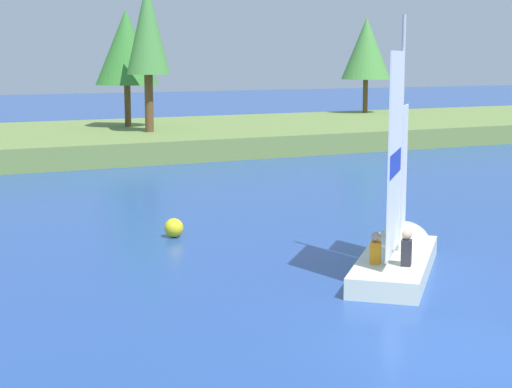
{
  "coord_description": "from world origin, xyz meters",
  "views": [
    {
      "loc": [
        -8.71,
        -9.99,
        4.67
      ],
      "look_at": [
        1.07,
        9.04,
        1.2
      ],
      "focal_mm": 59.17,
      "sensor_mm": 36.0,
      "label": 1
    }
  ],
  "objects": [
    {
      "name": "channel_buoy",
      "position": [
        -0.71,
        10.29,
        0.25
      ],
      "size": [
        0.5,
        0.5,
        0.5
      ],
      "primitive_type": "sphere",
      "color": "yellow",
      "rests_on": "ground"
    },
    {
      "name": "shoreline_tree_midleft",
      "position": [
        5.71,
        29.66,
        6.01
      ],
      "size": [
        2.13,
        2.13,
        7.33
      ],
      "color": "brown",
      "rests_on": "shore_bank"
    },
    {
      "name": "shoreline_tree_centre",
      "position": [
        5.82,
        33.26,
        5.2
      ],
      "size": [
        3.33,
        3.33,
        6.15
      ],
      "color": "brown",
      "rests_on": "shore_bank"
    },
    {
      "name": "ground_plane",
      "position": [
        0.0,
        0.0,
        0.0
      ],
      "size": [
        200.0,
        200.0,
        0.0
      ],
      "primitive_type": "plane",
      "color": "#234793"
    },
    {
      "name": "shore_bank",
      "position": [
        0.0,
        31.88,
        0.51
      ],
      "size": [
        80.0,
        14.6,
        1.02
      ],
      "primitive_type": "cube",
      "color": "olive",
      "rests_on": "ground"
    },
    {
      "name": "sailboat",
      "position": [
        2.71,
        5.09,
        0.41
      ],
      "size": [
        4.52,
        4.68,
        6.01
      ],
      "rotation": [
        0.0,
        0.0,
        0.81
      ],
      "color": "silver",
      "rests_on": "ground"
    },
    {
      "name": "shoreline_tree_midright",
      "position": [
        23.65,
        36.98,
        5.26
      ],
      "size": [
        3.25,
        3.25,
        6.28
      ],
      "color": "brown",
      "rests_on": "shore_bank"
    }
  ]
}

